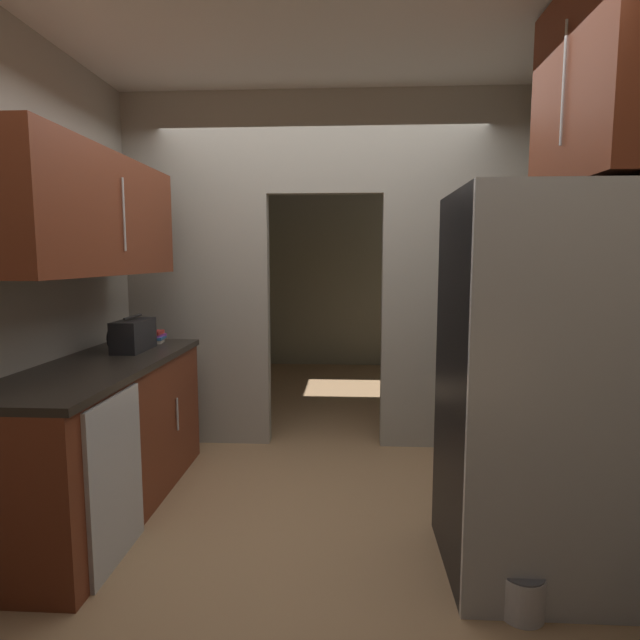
# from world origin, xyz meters

# --- Properties ---
(ground) EXTENTS (20.00, 20.00, 0.00)m
(ground) POSITION_xyz_m (0.00, 0.00, 0.00)
(ground) COLOR #93704C
(kitchen_overhead_slab) EXTENTS (3.50, 6.52, 0.06)m
(kitchen_overhead_slab) POSITION_xyz_m (0.00, 0.38, 2.80)
(kitchen_overhead_slab) COLOR silver
(kitchen_partition) EXTENTS (3.10, 0.12, 2.77)m
(kitchen_partition) POSITION_xyz_m (-0.01, 1.26, 1.49)
(kitchen_partition) COLOR #9E998C
(kitchen_partition) RESTS_ON ground
(adjoining_room_shell) EXTENTS (3.10, 3.28, 2.77)m
(adjoining_room_shell) POSITION_xyz_m (0.00, 3.40, 1.39)
(adjoining_room_shell) COLOR gray
(adjoining_room_shell) RESTS_ON ground
(refrigerator) EXTENTS (0.84, 0.80, 1.81)m
(refrigerator) POSITION_xyz_m (1.11, -0.42, 0.90)
(refrigerator) COLOR black
(refrigerator) RESTS_ON ground
(lower_cabinet_run) EXTENTS (0.64, 1.83, 0.90)m
(lower_cabinet_run) POSITION_xyz_m (-1.23, 0.05, 0.45)
(lower_cabinet_run) COLOR maroon
(lower_cabinet_run) RESTS_ON ground
(dishwasher) EXTENTS (0.02, 0.56, 0.84)m
(dishwasher) POSITION_xyz_m (-0.92, -0.46, 0.42)
(dishwasher) COLOR #B7BABC
(dishwasher) RESTS_ON ground
(upper_cabinet_counterside) EXTENTS (0.36, 1.65, 0.68)m
(upper_cabinet_counterside) POSITION_xyz_m (-1.23, 0.05, 1.75)
(upper_cabinet_counterside) COLOR maroon
(upper_cabinet_fridgeside) EXTENTS (0.36, 0.92, 0.91)m
(upper_cabinet_fridgeside) POSITION_xyz_m (1.37, -0.32, 2.30)
(upper_cabinet_fridgeside) COLOR maroon
(boombox) EXTENTS (0.18, 0.38, 0.23)m
(boombox) POSITION_xyz_m (-1.20, 0.46, 1.00)
(boombox) COLOR black
(boombox) RESTS_ON lower_cabinet_run
(book_stack) EXTENTS (0.14, 0.17, 0.09)m
(book_stack) POSITION_xyz_m (-1.18, 0.78, 0.94)
(book_stack) COLOR beige
(book_stack) RESTS_ON lower_cabinet_run
(paint_can) EXTENTS (0.19, 0.19, 0.19)m
(paint_can) POSITION_xyz_m (0.96, -0.77, 0.10)
(paint_can) COLOR silver
(paint_can) RESTS_ON ground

